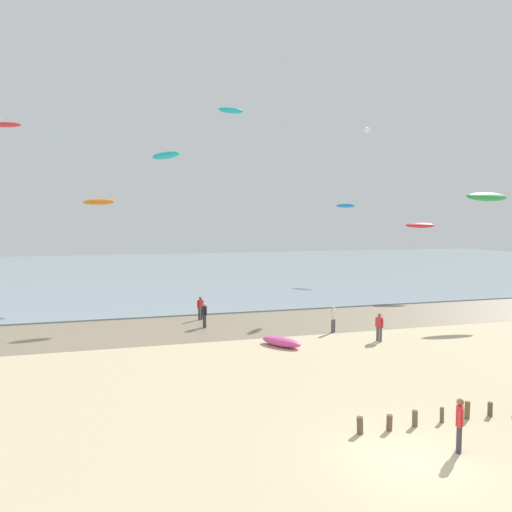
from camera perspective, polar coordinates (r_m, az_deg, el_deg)
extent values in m
plane|color=#C6B58C|center=(16.11, 18.53, -22.58)|extent=(160.00, 160.00, 0.00)
cube|color=#84755B|center=(33.20, -0.86, -8.34)|extent=(120.00, 8.16, 0.01)
cube|color=#7F939E|center=(71.27, -8.85, -1.63)|extent=(160.00, 70.00, 0.10)
cylinder|color=brown|center=(17.24, 12.59, -19.55)|extent=(0.23, 0.23, 0.60)
cylinder|color=brown|center=(17.70, 16.00, -19.01)|extent=(0.20, 0.22, 0.56)
cylinder|color=brown|center=(18.28, 18.85, -18.27)|extent=(0.20, 0.20, 0.58)
cylinder|color=brown|center=(18.95, 21.77, -17.58)|extent=(0.14, 0.16, 0.54)
cylinder|color=brown|center=(19.59, 24.41, -16.78)|extent=(0.21, 0.20, 0.64)
cylinder|color=brown|center=(20.20, 26.70, -16.38)|extent=(0.19, 0.18, 0.52)
cylinder|color=#4C4C56|center=(31.08, 9.32, -8.44)|extent=(0.16, 0.16, 0.88)
cylinder|color=#4C4C56|center=(31.27, 9.52, -8.36)|extent=(0.16, 0.16, 0.88)
cube|color=white|center=(31.02, 9.44, -7.07)|extent=(0.42, 0.39, 0.60)
sphere|color=beige|center=(30.94, 9.44, -6.30)|extent=(0.22, 0.22, 0.22)
cylinder|color=white|center=(30.83, 9.21, -7.23)|extent=(0.09, 0.09, 0.52)
cylinder|color=white|center=(31.23, 9.65, -7.09)|extent=(0.09, 0.09, 0.52)
cylinder|color=#4C4C56|center=(29.53, 14.64, -9.19)|extent=(0.16, 0.16, 0.88)
cylinder|color=#4C4C56|center=(29.41, 14.99, -9.25)|extent=(0.16, 0.16, 0.88)
cube|color=red|center=(29.31, 14.84, -7.81)|extent=(0.35, 0.42, 0.60)
sphere|color=brown|center=(29.23, 14.86, -7.01)|extent=(0.22, 0.22, 0.22)
cylinder|color=red|center=(29.46, 14.46, -7.85)|extent=(0.09, 0.09, 0.52)
cylinder|color=red|center=(29.18, 15.23, -7.97)|extent=(0.09, 0.09, 0.52)
cylinder|color=#383842|center=(16.83, 23.56, -19.86)|extent=(0.16, 0.16, 0.88)
cylinder|color=#383842|center=(17.03, 23.59, -19.57)|extent=(0.16, 0.16, 0.88)
cube|color=red|center=(16.65, 23.65, -17.38)|extent=(0.40, 0.42, 0.60)
sphere|color=brown|center=(16.50, 23.70, -16.02)|extent=(0.22, 0.22, 0.22)
cylinder|color=red|center=(16.44, 23.61, -17.84)|extent=(0.09, 0.09, 0.52)
cylinder|color=red|center=(16.89, 23.68, -17.25)|extent=(0.09, 0.09, 0.52)
cylinder|color=#383842|center=(32.40, -6.37, -7.89)|extent=(0.16, 0.16, 0.88)
cylinder|color=#383842|center=(32.20, -6.24, -7.96)|extent=(0.16, 0.16, 0.88)
cube|color=black|center=(32.15, -6.32, -6.64)|extent=(0.28, 0.39, 0.60)
sphere|color=beige|center=(32.08, -6.33, -5.90)|extent=(0.22, 0.22, 0.22)
cylinder|color=black|center=(32.39, -6.46, -6.65)|extent=(0.09, 0.09, 0.52)
cylinder|color=black|center=(31.94, -6.17, -6.80)|extent=(0.09, 0.09, 0.52)
cylinder|color=#383842|center=(34.82, -6.96, -7.05)|extent=(0.16, 0.16, 0.88)
cylinder|color=#383842|center=(34.94, -6.66, -7.00)|extent=(0.16, 0.16, 0.88)
cube|color=red|center=(34.74, -6.82, -5.83)|extent=(0.42, 0.36, 0.60)
sphere|color=brown|center=(34.67, -6.83, -5.14)|extent=(0.22, 0.22, 0.22)
cylinder|color=red|center=(34.61, -7.14, -5.95)|extent=(0.09, 0.09, 0.52)
cylinder|color=red|center=(34.89, -6.50, -5.86)|extent=(0.09, 0.09, 0.52)
ellipsoid|color=#E54C99|center=(27.53, 3.12, -10.42)|extent=(2.31, 2.69, 0.53)
ellipsoid|color=red|center=(48.20, 19.43, 3.56)|extent=(3.04, 1.56, 0.70)
ellipsoid|color=#2384D1|center=(57.87, 10.89, 6.05)|extent=(2.19, 2.60, 0.66)
ellipsoid|color=#19B2B7|center=(44.03, -3.10, 17.34)|extent=(2.50, 1.26, 0.58)
ellipsoid|color=orange|center=(44.16, -18.67, 6.31)|extent=(3.32, 2.53, 0.79)
ellipsoid|color=red|center=(44.72, -28.26, 13.95)|extent=(2.64, 1.41, 0.41)
ellipsoid|color=green|center=(41.01, 26.37, 6.51)|extent=(3.65, 1.43, 1.03)
ellipsoid|color=white|center=(45.83, 13.43, 14.70)|extent=(1.85, 1.95, 0.55)
ellipsoid|color=#19B2B7|center=(31.31, -10.97, 11.99)|extent=(2.19, 2.89, 0.50)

